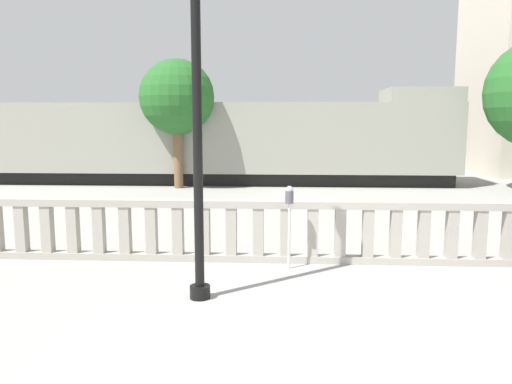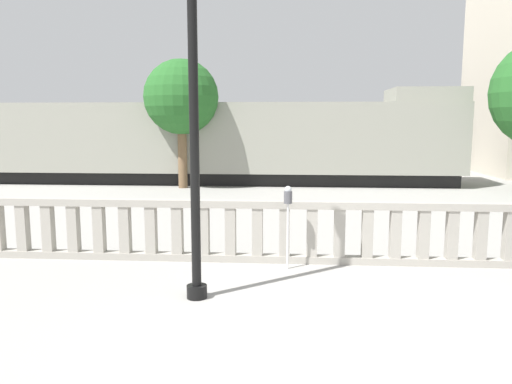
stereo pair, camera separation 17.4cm
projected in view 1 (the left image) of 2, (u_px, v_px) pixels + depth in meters
The scene contains 7 objects.
ground_plane at pixel (345, 330), 6.55m from camera, with size 160.00×160.00×0.00m, color gray.
balustrade at pixel (326, 232), 9.60m from camera, with size 13.93×0.24×1.21m.
lamppost at pixel (197, 98), 7.31m from camera, with size 0.35×0.35×5.52m.
parking_meter at pixel (289, 204), 9.13m from camera, with size 0.15×0.15×1.55m.
train_near at pixel (200, 141), 22.16m from camera, with size 22.55×3.17×4.11m.
train_far at pixel (379, 137), 30.88m from camera, with size 23.79×3.05×4.02m.
tree_right at pixel (177, 98), 20.10m from camera, with size 3.03×3.03×5.22m.
Camera 1 is at (-0.82, -6.29, 2.72)m, focal length 35.00 mm.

